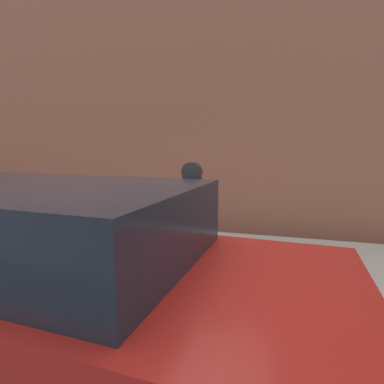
% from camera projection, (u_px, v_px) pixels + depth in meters
% --- Properties ---
extents(ground_plane, '(60.00, 60.00, 0.00)m').
position_uv_depth(ground_plane, '(120.00, 355.00, 2.59)').
color(ground_plane, '#47474C').
extents(sidewalk, '(24.00, 2.80, 0.14)m').
position_uv_depth(sidewalk, '(191.00, 259.00, 4.68)').
color(sidewalk, '#BCB7AD').
rests_on(sidewalk, ground_plane).
extents(building_facade, '(24.00, 0.30, 6.60)m').
position_uv_depth(building_facade, '(218.00, 75.00, 6.17)').
color(building_facade, '#935642').
rests_on(building_facade, ground_plane).
extents(parking_meter, '(0.21, 0.15, 1.48)m').
position_uv_depth(parking_meter, '(192.00, 197.00, 3.32)').
color(parking_meter, slate).
rests_on(parking_meter, sidewalk).
extents(parked_car_beside_meter, '(4.84, 2.02, 1.51)m').
position_uv_depth(parked_car_beside_meter, '(32.00, 280.00, 2.33)').
color(parked_car_beside_meter, black).
rests_on(parked_car_beside_meter, ground_plane).
extents(fire_hydrant, '(0.27, 0.27, 0.86)m').
position_uv_depth(fire_hydrant, '(25.00, 230.00, 4.47)').
color(fire_hydrant, gold).
rests_on(fire_hydrant, sidewalk).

